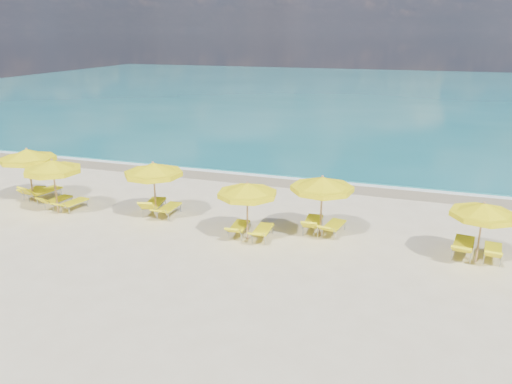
% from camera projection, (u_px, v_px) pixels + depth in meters
% --- Properties ---
extents(ground_plane, '(120.00, 120.00, 0.00)m').
position_uv_depth(ground_plane, '(244.00, 232.00, 19.60)').
color(ground_plane, beige).
extents(ocean, '(120.00, 80.00, 0.30)m').
position_uv_depth(ocean, '(372.00, 93.00, 62.95)').
color(ocean, '#13656C').
rests_on(ocean, ground).
extents(wet_sand_band, '(120.00, 2.60, 0.01)m').
position_uv_depth(wet_sand_band, '(291.00, 181.00, 26.29)').
color(wet_sand_band, tan).
rests_on(wet_sand_band, ground).
extents(foam_line, '(120.00, 1.20, 0.03)m').
position_uv_depth(foam_line, '(295.00, 177.00, 27.01)').
color(foam_line, white).
rests_on(foam_line, ground).
extents(whitecap_near, '(14.00, 0.36, 0.05)m').
position_uv_depth(whitecap_near, '(245.00, 138.00, 36.75)').
color(whitecap_near, white).
rests_on(whitecap_near, ground).
extents(whitecap_far, '(18.00, 0.30, 0.05)m').
position_uv_depth(whitecap_far, '(444.00, 132.00, 38.89)').
color(whitecap_far, white).
rests_on(whitecap_far, ground).
extents(umbrella_1, '(2.96, 2.96, 2.52)m').
position_uv_depth(umbrella_1, '(27.00, 156.00, 22.57)').
color(umbrella_1, tan).
rests_on(umbrella_1, ground).
extents(umbrella_2, '(2.93, 2.93, 2.43)m').
position_uv_depth(umbrella_2, '(53.00, 167.00, 21.05)').
color(umbrella_2, tan).
rests_on(umbrella_2, ground).
extents(umbrella_3, '(3.04, 3.04, 2.46)m').
position_uv_depth(umbrella_3, '(153.00, 170.00, 20.47)').
color(umbrella_3, tan).
rests_on(umbrella_3, ground).
extents(umbrella_4, '(2.70, 2.70, 2.28)m').
position_uv_depth(umbrella_4, '(247.00, 190.00, 18.38)').
color(umbrella_4, tan).
rests_on(umbrella_4, ground).
extents(umbrella_5, '(2.89, 2.89, 2.43)m').
position_uv_depth(umbrella_5, '(322.00, 184.00, 18.63)').
color(umbrella_5, tan).
rests_on(umbrella_5, ground).
extents(umbrella_6, '(2.46, 2.46, 2.19)m').
position_uv_depth(umbrella_6, '(483.00, 211.00, 16.52)').
color(umbrella_6, tan).
rests_on(umbrella_6, ground).
extents(lounger_1_left, '(0.83, 1.68, 0.69)m').
position_uv_depth(lounger_1_left, '(34.00, 193.00, 23.68)').
color(lounger_1_left, '#A5A8AD').
rests_on(lounger_1_left, ground).
extents(lounger_1_right, '(1.04, 2.06, 0.93)m').
position_uv_depth(lounger_1_right, '(44.00, 195.00, 23.30)').
color(lounger_1_right, '#A5A8AD').
rests_on(lounger_1_right, ground).
extents(lounger_2_left, '(0.74, 1.71, 0.74)m').
position_uv_depth(lounger_2_left, '(58.00, 203.00, 22.32)').
color(lounger_2_left, '#A5A8AD').
rests_on(lounger_2_left, ground).
extents(lounger_2_right, '(0.80, 1.76, 0.62)m').
position_uv_depth(lounger_2_right, '(74.00, 205.00, 22.00)').
color(lounger_2_right, '#A5A8AD').
rests_on(lounger_2_right, ground).
extents(lounger_3_left, '(1.06, 2.09, 0.90)m').
position_uv_depth(lounger_3_left, '(154.00, 207.00, 21.62)').
color(lounger_3_left, '#A5A8AD').
rests_on(lounger_3_left, ground).
extents(lounger_3_right, '(0.60, 1.81, 0.66)m').
position_uv_depth(lounger_3_right, '(169.00, 211.00, 21.27)').
color(lounger_3_right, '#A5A8AD').
rests_on(lounger_3_right, ground).
extents(lounger_4_left, '(0.69, 1.76, 0.70)m').
position_uv_depth(lounger_4_left, '(239.00, 230.00, 19.26)').
color(lounger_4_left, '#A5A8AD').
rests_on(lounger_4_left, ground).
extents(lounger_4_right, '(0.63, 1.77, 0.66)m').
position_uv_depth(lounger_4_right, '(262.00, 234.00, 18.93)').
color(lounger_4_right, '#A5A8AD').
rests_on(lounger_4_right, ground).
extents(lounger_5_left, '(0.73, 1.92, 0.81)m').
position_uv_depth(lounger_5_left, '(313.00, 225.00, 19.66)').
color(lounger_5_left, '#A5A8AD').
rests_on(lounger_5_left, ground).
extents(lounger_5_right, '(0.88, 1.85, 0.72)m').
position_uv_depth(lounger_5_right, '(333.00, 229.00, 19.34)').
color(lounger_5_right, '#A5A8AD').
rests_on(lounger_5_right, ground).
extents(lounger_6_left, '(0.96, 2.12, 0.83)m').
position_uv_depth(lounger_6_left, '(463.00, 249.00, 17.52)').
color(lounger_6_left, '#A5A8AD').
rests_on(lounger_6_left, ground).
extents(lounger_6_right, '(0.77, 1.78, 0.73)m').
position_uv_depth(lounger_6_right, '(492.00, 254.00, 17.19)').
color(lounger_6_right, '#A5A8AD').
rests_on(lounger_6_right, ground).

